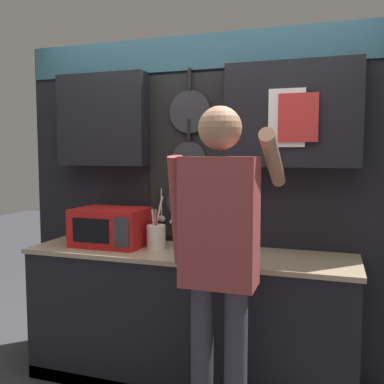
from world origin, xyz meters
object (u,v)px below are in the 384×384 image
microwave (111,227)px  person (220,247)px  utensil_crock (156,236)px  knife_block (203,237)px

microwave → person: size_ratio=0.28×
utensil_crock → person: (0.59, -0.55, 0.08)m
knife_block → person: (0.26, -0.55, 0.07)m
knife_block → utensil_crock: 0.33m
knife_block → person: size_ratio=0.15×
microwave → utensil_crock: (0.34, 0.00, -0.04)m
microwave → utensil_crock: 0.35m
microwave → person: (0.93, -0.55, 0.03)m
microwave → knife_block: (0.68, 0.00, -0.03)m
utensil_crock → person: 0.81m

